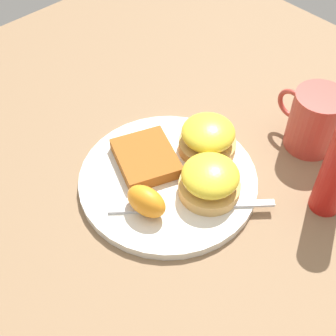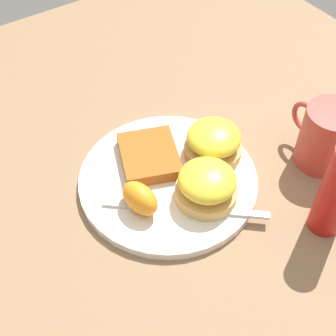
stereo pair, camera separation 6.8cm
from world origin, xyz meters
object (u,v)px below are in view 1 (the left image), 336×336
object	(u,v)px
orange_wedge	(146,201)
cup	(314,120)
sandwich_benedict_left	(210,180)
fork	(181,206)
sandwich_benedict_right	(210,139)
hashbrown_patty	(146,158)

from	to	relation	value
orange_wedge	cup	xyz separation A→B (m)	(-0.07, -0.29, 0.01)
sandwich_benedict_left	fork	bearing A→B (deg)	80.47
cup	sandwich_benedict_left	bearing A→B (deg)	81.04
sandwich_benedict_left	orange_wedge	world-z (taller)	sandwich_benedict_left
sandwich_benedict_right	cup	size ratio (longest dim) A/B	0.80
sandwich_benedict_right	sandwich_benedict_left	bearing A→B (deg)	134.39
orange_wedge	cup	size ratio (longest dim) A/B	0.54
sandwich_benedict_left	sandwich_benedict_right	bearing A→B (deg)	-45.61
sandwich_benedict_left	hashbrown_patty	size ratio (longest dim) A/B	0.91
orange_wedge	sandwich_benedict_right	bearing A→B (deg)	-81.46
sandwich_benedict_left	hashbrown_patty	xyz separation A→B (m)	(0.10, 0.03, -0.02)
sandwich_benedict_right	fork	bearing A→B (deg)	114.74
hashbrown_patty	fork	size ratio (longest dim) A/B	0.53
orange_wedge	cup	bearing A→B (deg)	-103.06
hashbrown_patty	sandwich_benedict_right	bearing A→B (deg)	-118.23
sandwich_benedict_left	orange_wedge	bearing A→B (deg)	68.24
orange_wedge	hashbrown_patty	bearing A→B (deg)	-40.38
hashbrown_patty	cup	bearing A→B (deg)	-120.77
sandwich_benedict_left	fork	size ratio (longest dim) A/B	0.48
hashbrown_patty	fork	world-z (taller)	hashbrown_patty
cup	orange_wedge	bearing A→B (deg)	76.94
sandwich_benedict_right	cup	distance (m)	0.17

